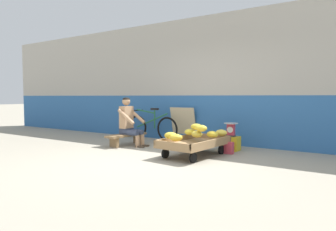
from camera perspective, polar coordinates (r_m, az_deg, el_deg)
The scene contains 11 objects.
ground_plane at distance 5.35m, azimuth -3.89°, elevation -8.91°, with size 80.00×80.00×0.00m, color gray.
back_wall at distance 7.59m, azimuth 8.59°, elevation 6.72°, with size 16.00×0.30×3.15m.
banana_cart at distance 5.86m, azimuth 5.02°, elevation -5.42°, with size 0.98×1.52×0.36m.
banana_pile at distance 5.88m, azimuth 5.35°, elevation -3.26°, with size 0.90×1.35×0.26m.
low_bench at distance 7.21m, azimuth -7.90°, elevation -4.05°, with size 0.40×1.12×0.27m.
vendor_seated at distance 7.11m, azimuth -7.39°, elevation -1.17°, with size 0.68×0.48×1.14m.
plastic_crate at distance 6.62m, azimuth 11.87°, elevation -5.22°, with size 0.36×0.28×0.30m.
weighing_scale at distance 6.58m, azimuth 11.90°, elevation -2.61°, with size 0.30×0.30×0.29m.
bicycle_near_left at distance 7.98m, azimuth -3.14°, elevation -2.17°, with size 1.66×0.48×0.86m.
sign_board at distance 7.77m, azimuth 2.97°, elevation -1.69°, with size 0.70×0.23×0.88m.
shopping_bag at distance 6.22m, azimuth 11.52°, elevation -6.07°, with size 0.18×0.12×0.24m, color #D13D4C.
Camera 1 is at (3.14, -4.17, 1.17)m, focal length 31.99 mm.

